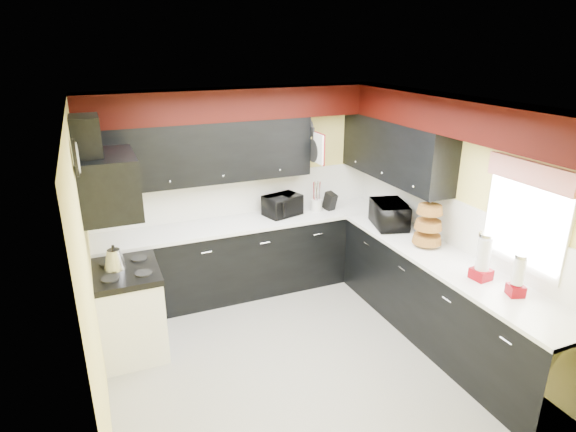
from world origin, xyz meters
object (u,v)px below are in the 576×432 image
(knife_block, at_px, (330,201))
(utensil_crock, at_px, (316,205))
(toaster_oven, at_px, (283,205))
(kettle, at_px, (115,259))
(microwave, at_px, (390,214))

(knife_block, bearing_deg, utensil_crock, 152.26)
(utensil_crock, distance_m, knife_block, 0.18)
(toaster_oven, distance_m, kettle, 2.18)
(toaster_oven, xyz_separation_m, microwave, (1.01, -0.85, 0.02))
(toaster_oven, height_order, utensil_crock, toaster_oven)
(microwave, relative_size, utensil_crock, 3.42)
(toaster_oven, xyz_separation_m, utensil_crock, (0.46, -0.02, -0.05))
(toaster_oven, bearing_deg, kettle, -176.11)
(toaster_oven, distance_m, knife_block, 0.63)
(toaster_oven, bearing_deg, microwave, -55.73)
(microwave, bearing_deg, toaster_oven, 65.58)
(microwave, height_order, knife_block, microwave)
(kettle, bearing_deg, microwave, -2.22)
(kettle, bearing_deg, toaster_oven, 19.54)
(microwave, distance_m, knife_block, 0.88)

